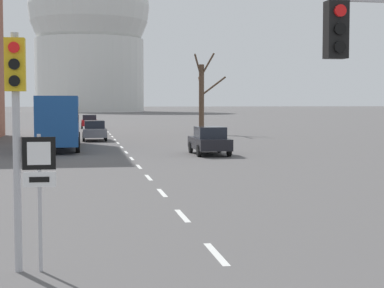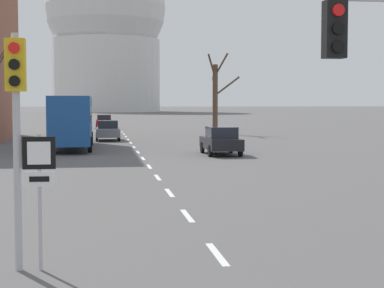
{
  "view_description": "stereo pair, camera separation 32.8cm",
  "coord_description": "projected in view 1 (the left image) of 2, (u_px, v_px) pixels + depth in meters",
  "views": [
    {
      "loc": [
        -2.71,
        -5.24,
        3.14
      ],
      "look_at": [
        -0.61,
        6.94,
        2.32
      ],
      "focal_mm": 60.0,
      "sensor_mm": 36.0,
      "label": 1
    },
    {
      "loc": [
        -2.38,
        -5.29,
        3.14
      ],
      "look_at": [
        -0.61,
        6.94,
        2.32
      ],
      "focal_mm": 60.0,
      "sensor_mm": 36.0,
      "label": 2
    }
  ],
  "objects": [
    {
      "name": "sedan_near_right",
      "position": [
        210.0,
        140.0,
        37.85
      ],
      "size": [
        1.94,
        4.45,
        1.67
      ],
      "color": "black",
      "rests_on": "ground_plane"
    },
    {
      "name": "lane_stripe_4",
      "position": [
        149.0,
        178.0,
        26.48
      ],
      "size": [
        0.16,
        2.0,
        0.01
      ],
      "primitive_type": "cube",
      "color": "silver",
      "rests_on": "ground_plane"
    },
    {
      "name": "lane_stripe_7",
      "position": [
        126.0,
        152.0,
        39.75
      ],
      "size": [
        0.16,
        2.0,
        0.01
      ],
      "primitive_type": "cube",
      "color": "silver",
      "rests_on": "ground_plane"
    },
    {
      "name": "capitol_dome",
      "position": [
        89.0,
        29.0,
        199.1
      ],
      "size": [
        37.41,
        37.41,
        52.85
      ],
      "color": "silver",
      "rests_on": "ground_plane"
    },
    {
      "name": "route_sign_post",
      "position": [
        39.0,
        178.0,
        11.73
      ],
      "size": [
        0.6,
        0.08,
        2.55
      ],
      "color": "#B2B2B7",
      "rests_on": "ground_plane"
    },
    {
      "name": "traffic_signal_near_left",
      "position": [
        16.0,
        105.0,
        11.65
      ],
      "size": [
        0.36,
        0.34,
        4.39
      ],
      "color": "#B2B2B7",
      "rests_on": "ground_plane"
    },
    {
      "name": "street_lamp_right",
      "position": [
        383.0,
        51.0,
        22.78
      ],
      "size": [
        2.1,
        0.36,
        8.03
      ],
      "color": "#B2B2B7",
      "rests_on": "ground_plane"
    },
    {
      "name": "bare_tree_right_near",
      "position": [
        202.0,
        95.0,
        61.91
      ],
      "size": [
        3.42,
        3.75,
        7.76
      ],
      "color": "brown",
      "rests_on": "ground_plane"
    },
    {
      "name": "sedan_mid_centre",
      "position": [
        89.0,
        121.0,
        75.02
      ],
      "size": [
        1.91,
        4.31,
        1.59
      ],
      "color": "maroon",
      "rests_on": "ground_plane"
    },
    {
      "name": "city_bus",
      "position": [
        59.0,
        118.0,
        42.25
      ],
      "size": [
        2.66,
        10.8,
        3.48
      ],
      "color": "#19478C",
      "rests_on": "ground_plane"
    },
    {
      "name": "lane_stripe_3",
      "position": [
        162.0,
        193.0,
        22.06
      ],
      "size": [
        0.16,
        2.0,
        0.01
      ],
      "primitive_type": "cube",
      "color": "silver",
      "rests_on": "ground_plane"
    },
    {
      "name": "lane_stripe_5",
      "position": [
        139.0,
        167.0,
        30.9
      ],
      "size": [
        0.16,
        2.0,
        0.01
      ],
      "primitive_type": "cube",
      "color": "silver",
      "rests_on": "ground_plane"
    },
    {
      "name": "lane_stripe_2",
      "position": [
        182.0,
        216.0,
        17.63
      ],
      "size": [
        0.16,
        2.0,
        0.01
      ],
      "primitive_type": "cube",
      "color": "silver",
      "rests_on": "ground_plane"
    },
    {
      "name": "lane_stripe_6",
      "position": [
        132.0,
        159.0,
        35.33
      ],
      "size": [
        0.16,
        2.0,
        0.01
      ],
      "primitive_type": "cube",
      "color": "silver",
      "rests_on": "ground_plane"
    },
    {
      "name": "lane_stripe_9",
      "position": [
        118.0,
        143.0,
        48.6
      ],
      "size": [
        0.16,
        2.0,
        0.01
      ],
      "primitive_type": "cube",
      "color": "silver",
      "rests_on": "ground_plane"
    },
    {
      "name": "sedan_near_left",
      "position": [
        94.0,
        130.0,
        51.57
      ],
      "size": [
        1.92,
        4.31,
        1.62
      ],
      "color": "slate",
      "rests_on": "ground_plane"
    },
    {
      "name": "lane_stripe_13",
      "position": [
        108.0,
        132.0,
        66.3
      ],
      "size": [
        0.16,
        2.0,
        0.01
      ],
      "primitive_type": "cube",
      "color": "silver",
      "rests_on": "ground_plane"
    },
    {
      "name": "lane_stripe_8",
      "position": [
        122.0,
        147.0,
        44.18
      ],
      "size": [
        0.16,
        2.0,
        0.01
      ],
      "primitive_type": "cube",
      "color": "silver",
      "rests_on": "ground_plane"
    },
    {
      "name": "lane_stripe_11",
      "position": [
        112.0,
        137.0,
        57.45
      ],
      "size": [
        0.16,
        2.0,
        0.01
      ],
      "primitive_type": "cube",
      "color": "silver",
      "rests_on": "ground_plane"
    },
    {
      "name": "lane_stripe_12",
      "position": [
        110.0,
        134.0,
        61.88
      ],
      "size": [
        0.16,
        2.0,
        0.01
      ],
      "primitive_type": "cube",
      "color": "silver",
      "rests_on": "ground_plane"
    },
    {
      "name": "lane_stripe_10",
      "position": [
        115.0,
        140.0,
        53.03
      ],
      "size": [
        0.16,
        2.0,
        0.01
      ],
      "primitive_type": "cube",
      "color": "silver",
      "rests_on": "ground_plane"
    },
    {
      "name": "lane_stripe_1",
      "position": [
        216.0,
        254.0,
        13.21
      ],
      "size": [
        0.16,
        2.0,
        0.01
      ],
      "primitive_type": "cube",
      "color": "silver",
      "rests_on": "ground_plane"
    }
  ]
}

